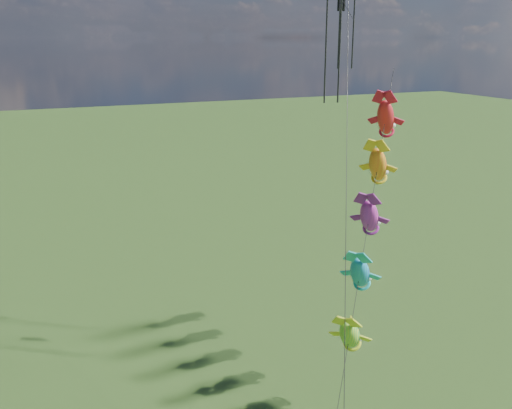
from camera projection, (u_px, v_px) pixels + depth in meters
name	position (u px, v px, depth m)	size (l,w,h in m)	color
fish_windsock_rig	(369.00, 217.00, 30.16)	(11.05, 11.69, 16.81)	brown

